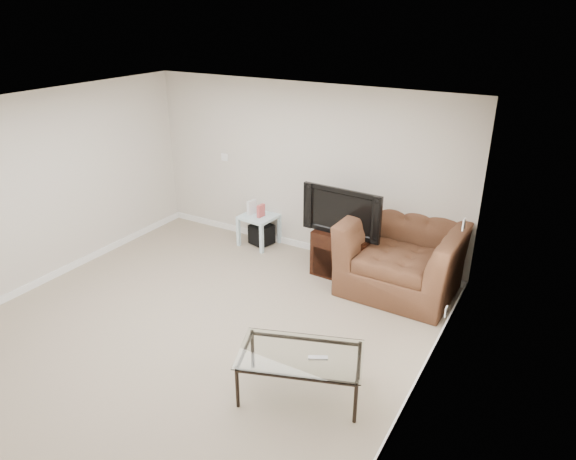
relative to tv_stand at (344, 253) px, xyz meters
The scene contains 18 objects.
floor 2.26m from the tv_stand, 113.70° to the right, with size 5.00×5.00×0.00m, color tan.
ceiling 3.12m from the tv_stand, 113.70° to the right, with size 5.00×5.00×0.00m, color white.
wall_back 1.37m from the tv_stand, 153.43° to the left, with size 5.00×0.02×2.50m, color silver.
wall_left 4.08m from the tv_stand, 148.91° to the right, with size 0.02×5.00×2.50m, color silver.
wall_right 2.76m from the tv_stand, 52.03° to the right, with size 0.02×5.00×2.50m, color silver.
plate_back 2.52m from the tv_stand, 169.22° to the left, with size 0.12×0.02×0.12m, color white.
plate_right_switch 1.89m from the tv_stand, 15.82° to the right, with size 0.02×0.09×0.13m, color white.
plate_right_outlet 1.76m from the tv_stand, 25.28° to the right, with size 0.02×0.08×0.12m, color white.
tv_stand is the anchor object (origin of this frame).
dvd_player 0.22m from the tv_stand, 92.39° to the right, with size 0.47×0.33×0.07m, color black.
television 0.65m from the tv_stand, 92.39° to the right, with size 1.04×0.21×0.65m, color black.
side_table 1.56m from the tv_stand, behind, with size 0.51×0.51×0.49m, color silver, non-canonical shape.
subwoofer 1.54m from the tv_stand, behind, with size 0.30×0.30×0.30m, color black.
game_console 1.70m from the tv_stand, behind, with size 0.05×0.16×0.22m, color white.
game_case 1.52m from the tv_stand, behind, with size 0.05×0.14×0.19m, color #CC4C4C.
recliner 0.88m from the tv_stand, ahead, with size 1.47×0.95×1.28m, color brown.
coffee_table 2.50m from the tv_stand, 75.16° to the right, with size 1.16×0.66×0.45m, color black, non-canonical shape.
remote 2.54m from the tv_stand, 71.26° to the right, with size 0.18×0.05×0.02m, color #B2B2B7.
Camera 1 is at (3.40, -3.82, 3.44)m, focal length 32.00 mm.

